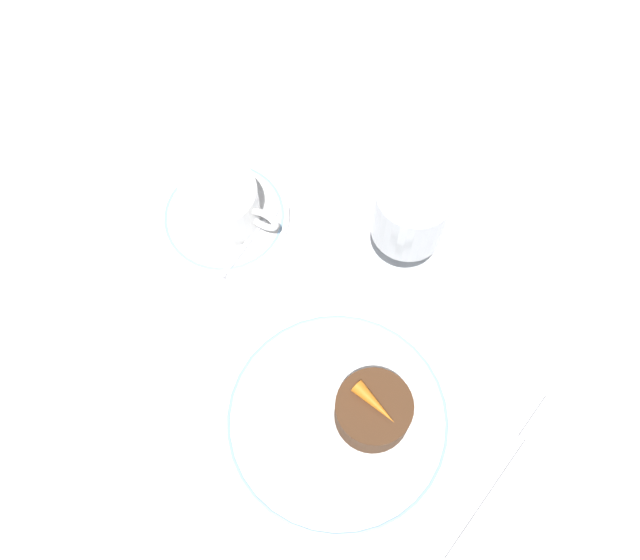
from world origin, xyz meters
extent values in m
plane|color=white|center=(0.00, 0.00, 0.00)|extent=(3.00, 3.00, 0.00)
cylinder|color=white|center=(0.02, -0.05, 0.01)|extent=(0.22, 0.22, 0.01)
torus|color=#8CB2D1|center=(0.02, -0.05, 0.01)|extent=(0.21, 0.21, 0.00)
cylinder|color=white|center=(-0.17, 0.10, 0.01)|extent=(0.14, 0.14, 0.01)
torus|color=#8CB2D1|center=(-0.17, 0.10, 0.01)|extent=(0.13, 0.13, 0.00)
cylinder|color=white|center=(-0.17, 0.09, 0.04)|extent=(0.08, 0.08, 0.06)
cylinder|color=brown|center=(-0.17, 0.09, 0.04)|extent=(0.07, 0.07, 0.05)
torus|color=white|center=(-0.12, 0.09, 0.04)|extent=(0.04, 0.01, 0.04)
cube|color=silver|center=(-0.14, 0.07, 0.01)|extent=(0.02, 0.08, 0.00)
ellipsoid|color=silver|center=(-0.13, 0.12, 0.01)|extent=(0.02, 0.02, 0.00)
cylinder|color=silver|center=(0.01, 0.13, 0.00)|extent=(0.06, 0.06, 0.01)
cylinder|color=silver|center=(0.01, 0.13, 0.03)|extent=(0.01, 0.01, 0.06)
cylinder|color=silver|center=(0.01, 0.13, 0.10)|extent=(0.07, 0.07, 0.07)
cylinder|color=maroon|center=(0.01, 0.13, 0.08)|extent=(0.06, 0.06, 0.04)
cube|color=silver|center=(0.18, -0.06, 0.00)|extent=(0.04, 0.13, 0.01)
cube|color=silver|center=(0.20, 0.03, 0.00)|extent=(0.03, 0.05, 0.01)
cylinder|color=#4C2D19|center=(0.05, -0.04, 0.03)|extent=(0.07, 0.07, 0.04)
cone|color=orange|center=(0.05, -0.04, 0.06)|extent=(0.05, 0.03, 0.01)
camera|label=1|loc=(0.07, -0.20, 0.71)|focal=42.00mm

